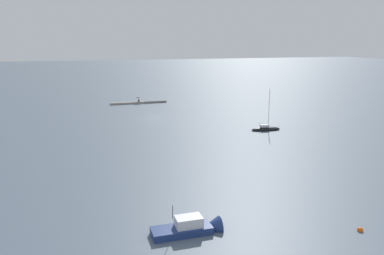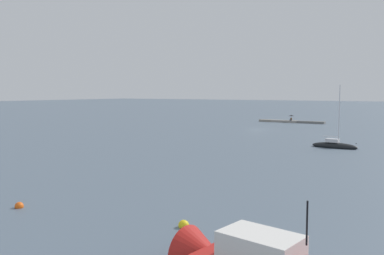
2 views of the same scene
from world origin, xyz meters
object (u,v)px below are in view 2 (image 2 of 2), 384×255
(mooring_buoy_far, at_px, (19,206))
(person_seated_brown_left, at_px, (291,119))
(sailboat_black_near, at_px, (334,146))
(umbrella_open_black, at_px, (291,115))
(mooring_buoy_near, at_px, (184,225))

(mooring_buoy_far, bearing_deg, person_seated_brown_left, -84.30)
(person_seated_brown_left, height_order, sailboat_black_near, sailboat_black_near)
(umbrella_open_black, relative_size, mooring_buoy_near, 2.30)
(sailboat_black_near, height_order, mooring_buoy_far, sailboat_black_near)
(person_seated_brown_left, distance_m, mooring_buoy_far, 75.54)
(person_seated_brown_left, relative_size, sailboat_black_near, 0.09)
(sailboat_black_near, relative_size, mooring_buoy_near, 14.34)
(person_seated_brown_left, xyz_separation_m, umbrella_open_black, (-0.01, -0.16, 0.86))
(umbrella_open_black, bearing_deg, person_seated_brown_left, 87.64)
(person_seated_brown_left, relative_size, mooring_buoy_far, 1.39)
(umbrella_open_black, relative_size, sailboat_black_near, 0.16)
(umbrella_open_black, bearing_deg, mooring_buoy_near, 103.74)
(person_seated_brown_left, relative_size, umbrella_open_black, 0.56)
(sailboat_black_near, bearing_deg, mooring_buoy_near, 4.90)
(person_seated_brown_left, distance_m, mooring_buoy_near, 75.15)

